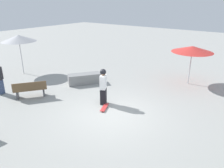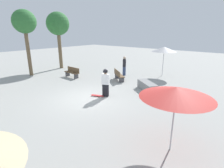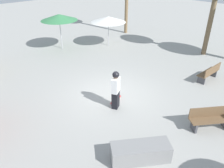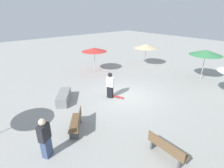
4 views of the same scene
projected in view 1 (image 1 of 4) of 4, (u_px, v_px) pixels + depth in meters
The scene contains 7 objects.
ground_plane at pixel (112, 114), 9.39m from camera, with size 60.00×60.00×0.00m, color #9E9E99.
skater_main at pixel (103, 85), 10.01m from camera, with size 0.43×0.52×1.71m.
skateboard at pixel (104, 107), 9.86m from camera, with size 0.49×0.82×0.07m.
concrete_ledge at pixel (84, 79), 12.74m from camera, with size 1.60×1.88×0.59m.
bench_far at pixel (30, 89), 10.87m from camera, with size 1.30×1.55×0.85m.
shade_umbrella_red at pixel (192, 49), 12.09m from camera, with size 2.28×2.28×2.22m.
shade_umbrella_grey at pixel (19, 38), 13.80m from camera, with size 2.17×2.17×2.54m.
Camera 1 is at (4.96, -6.66, 4.59)m, focal length 35.00 mm.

